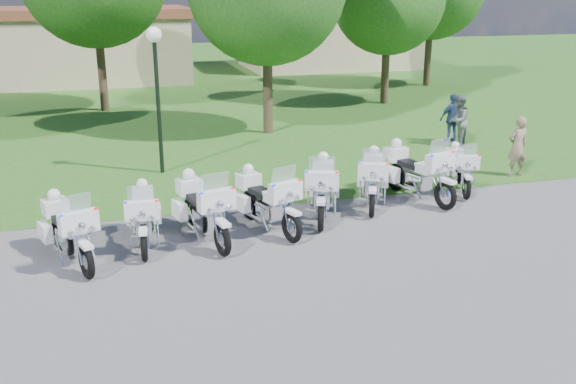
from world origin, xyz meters
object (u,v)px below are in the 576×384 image
object	(u,v)px
motorcycle_3	(266,199)
bystander_a	(518,147)
motorcycle_4	(322,187)
motorcycle_7	(460,168)
lamp_post	(156,64)
motorcycle_0	(68,229)
motorcycle_5	(373,178)
motorcycle_1	(143,215)
bystander_c	(453,118)
motorcycle_2	(203,208)
bystander_b	(458,121)
motorcycle_6	(416,171)

from	to	relation	value
motorcycle_3	bystander_a	size ratio (longest dim) A/B	1.36
motorcycle_4	motorcycle_7	distance (m)	4.40
motorcycle_7	lamp_post	world-z (taller)	lamp_post
motorcycle_4	lamp_post	xyz separation A→B (m)	(-3.39, 4.81, 2.49)
motorcycle_0	motorcycle_5	world-z (taller)	motorcycle_5
motorcycle_7	motorcycle_1	bearing A→B (deg)	27.66
bystander_c	motorcycle_2	bearing A→B (deg)	29.42
motorcycle_1	bystander_b	distance (m)	12.59
motorcycle_7	lamp_post	xyz separation A→B (m)	(-7.68, 3.84, 2.60)
motorcycle_3	motorcycle_5	world-z (taller)	motorcycle_3
motorcycle_0	bystander_c	distance (m)	14.53
motorcycle_0	motorcycle_3	distance (m)	4.32
motorcycle_2	bystander_a	bearing A→B (deg)	-178.92
motorcycle_3	motorcycle_7	xyz separation A→B (m)	(5.80, 1.45, -0.09)
bystander_c	motorcycle_6	bearing A→B (deg)	47.94
motorcycle_0	bystander_b	distance (m)	14.17
motorcycle_5	motorcycle_6	distance (m)	1.27
motorcycle_3	motorcycle_5	bearing A→B (deg)	178.99
motorcycle_0	motorcycle_3	xyz separation A→B (m)	(4.27, 0.69, 0.01)
motorcycle_4	motorcycle_2	bearing A→B (deg)	33.54
motorcycle_1	bystander_c	size ratio (longest dim) A/B	1.33
motorcycle_0	motorcycle_7	bearing A→B (deg)	172.38
lamp_post	bystander_b	distance (m)	10.44
motorcycle_4	bystander_c	size ratio (longest dim) A/B	1.41
bystander_c	lamp_post	bearing A→B (deg)	1.70
motorcycle_1	motorcycle_2	xyz separation A→B (m)	(1.27, -0.08, 0.08)
motorcycle_3	motorcycle_4	xyz separation A→B (m)	(1.51, 0.48, 0.01)
bystander_c	bystander_b	bearing A→B (deg)	74.70
motorcycle_0	bystander_c	size ratio (longest dim) A/B	1.36
motorcycle_1	bystander_a	xyz separation A→B (m)	(10.81, 2.28, 0.24)
motorcycle_6	motorcycle_4	bearing A→B (deg)	-3.35
motorcycle_3	lamp_post	size ratio (longest dim) A/B	0.56
motorcycle_2	motorcycle_0	bearing A→B (deg)	-3.73
lamp_post	bystander_c	distance (m)	10.60
bystander_b	motorcycle_1	bearing A→B (deg)	-14.25
motorcycle_2	lamp_post	xyz separation A→B (m)	(-0.39, 5.53, 2.48)
motorcycle_2	motorcycle_6	xyz separation A→B (m)	(5.79, 1.32, 0.02)
motorcycle_0	bystander_a	size ratio (longest dim) A/B	1.32
motorcycle_2	motorcycle_7	world-z (taller)	motorcycle_2
bystander_b	motorcycle_2	bearing A→B (deg)	-10.87
bystander_b	motorcycle_6	bearing A→B (deg)	7.31
motorcycle_6	bystander_b	xyz separation A→B (m)	(3.99, 4.79, 0.15)
motorcycle_0	motorcycle_3	world-z (taller)	motorcycle_3
motorcycle_4	bystander_b	size ratio (longest dim) A/B	1.36
lamp_post	bystander_a	size ratio (longest dim) A/B	2.41
motorcycle_4	bystander_b	xyz separation A→B (m)	(6.78, 5.38, 0.18)
motorcycle_1	motorcycle_3	xyz separation A→B (m)	(2.76, 0.16, 0.05)
bystander_b	bystander_c	distance (m)	0.57
motorcycle_6	bystander_a	xyz separation A→B (m)	(3.75, 1.04, 0.14)
motorcycle_6	motorcycle_7	bearing A→B (deg)	178.49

